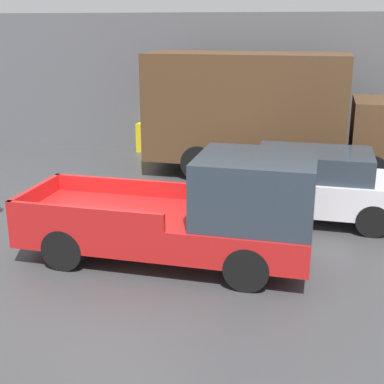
{
  "coord_description": "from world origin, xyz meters",
  "views": [
    {
      "loc": [
        4.24,
        -9.63,
        4.3
      ],
      "look_at": [
        1.76,
        0.34,
        1.06
      ],
      "focal_mm": 50.0,
      "sensor_mm": 36.0,
      "label": 1
    }
  ],
  "objects_px": {
    "pickup_truck": "(197,213)",
    "newspaper_box": "(144,137)",
    "car": "(308,184)",
    "delivery_truck": "(265,112)"
  },
  "relations": [
    {
      "from": "pickup_truck",
      "to": "newspaper_box",
      "type": "height_order",
      "value": "pickup_truck"
    },
    {
      "from": "pickup_truck",
      "to": "delivery_truck",
      "type": "bearing_deg",
      "value": 85.7
    },
    {
      "from": "delivery_truck",
      "to": "car",
      "type": "bearing_deg",
      "value": -67.72
    },
    {
      "from": "pickup_truck",
      "to": "delivery_truck",
      "type": "xyz_separation_m",
      "value": [
        0.48,
        6.42,
        0.9
      ]
    },
    {
      "from": "car",
      "to": "delivery_truck",
      "type": "xyz_separation_m",
      "value": [
        -1.4,
        3.42,
        1.07
      ]
    },
    {
      "from": "car",
      "to": "newspaper_box",
      "type": "bearing_deg",
      "value": 136.72
    },
    {
      "from": "pickup_truck",
      "to": "delivery_truck",
      "type": "relative_size",
      "value": 0.72
    },
    {
      "from": "pickup_truck",
      "to": "newspaper_box",
      "type": "bearing_deg",
      "value": 114.94
    },
    {
      "from": "pickup_truck",
      "to": "delivery_truck",
      "type": "height_order",
      "value": "delivery_truck"
    },
    {
      "from": "car",
      "to": "delivery_truck",
      "type": "height_order",
      "value": "delivery_truck"
    }
  ]
}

